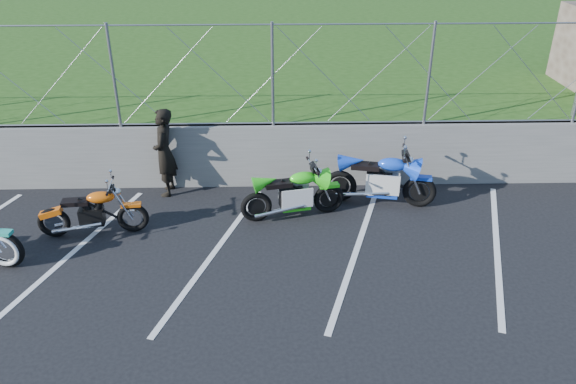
{
  "coord_description": "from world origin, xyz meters",
  "views": [
    {
      "loc": [
        1.01,
        -6.97,
        5.25
      ],
      "look_at": [
        1.23,
        1.3,
        0.95
      ],
      "focal_mm": 35.0,
      "sensor_mm": 36.0,
      "label": 1
    }
  ],
  "objects_px": {
    "naked_orange": "(94,214)",
    "sportbike_green": "(294,195)",
    "sportbike_blue": "(382,181)",
    "person_standing": "(164,153)"
  },
  "relations": [
    {
      "from": "sportbike_blue",
      "to": "person_standing",
      "type": "bearing_deg",
      "value": -176.4
    },
    {
      "from": "sportbike_green",
      "to": "sportbike_blue",
      "type": "distance_m",
      "value": 1.75
    },
    {
      "from": "naked_orange",
      "to": "person_standing",
      "type": "bearing_deg",
      "value": 51.12
    },
    {
      "from": "naked_orange",
      "to": "person_standing",
      "type": "distance_m",
      "value": 1.9
    },
    {
      "from": "sportbike_green",
      "to": "sportbike_blue",
      "type": "xyz_separation_m",
      "value": [
        1.69,
        0.46,
        0.04
      ]
    },
    {
      "from": "sportbike_blue",
      "to": "person_standing",
      "type": "distance_m",
      "value": 4.25
    },
    {
      "from": "sportbike_blue",
      "to": "person_standing",
      "type": "xyz_separation_m",
      "value": [
        -4.2,
        0.56,
        0.41
      ]
    },
    {
      "from": "sportbike_green",
      "to": "sportbike_blue",
      "type": "height_order",
      "value": "sportbike_blue"
    },
    {
      "from": "person_standing",
      "to": "sportbike_blue",
      "type": "bearing_deg",
      "value": 83.2
    },
    {
      "from": "naked_orange",
      "to": "sportbike_green",
      "type": "bearing_deg",
      "value": 2.85
    }
  ]
}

